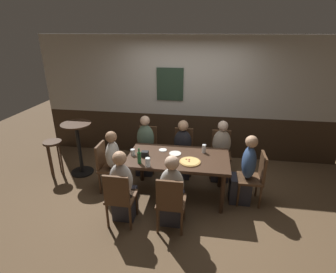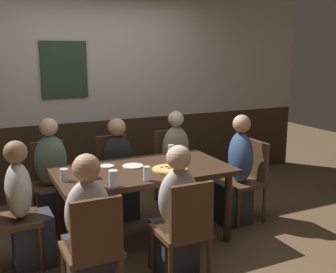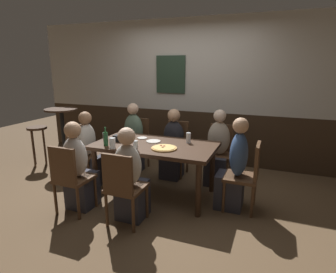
# 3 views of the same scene
# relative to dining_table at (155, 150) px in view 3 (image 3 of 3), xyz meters

# --- Properties ---
(ground_plane) EXTENTS (12.00, 12.00, 0.00)m
(ground_plane) POSITION_rel_dining_table_xyz_m (0.00, 0.00, -0.66)
(ground_plane) COLOR brown
(wall_back) EXTENTS (6.40, 0.13, 2.60)m
(wall_back) POSITION_rel_dining_table_xyz_m (-0.00, 1.65, 0.64)
(wall_back) COLOR #332316
(wall_back) RESTS_ON ground_plane
(dining_table) EXTENTS (1.66, 0.91, 0.74)m
(dining_table) POSITION_rel_dining_table_xyz_m (0.00, 0.00, 0.00)
(dining_table) COLOR #382316
(dining_table) RESTS_ON ground_plane
(chair_mid_far) EXTENTS (0.40, 0.40, 0.88)m
(chair_mid_far) POSITION_rel_dining_table_xyz_m (0.00, 0.87, -0.16)
(chair_mid_far) COLOR #513521
(chair_mid_far) RESTS_ON ground_plane
(chair_head_west) EXTENTS (0.40, 0.40, 0.88)m
(chair_head_west) POSITION_rel_dining_table_xyz_m (-1.25, 0.00, -0.16)
(chair_head_west) COLOR #513521
(chair_head_west) RESTS_ON ground_plane
(chair_right_far) EXTENTS (0.40, 0.40, 0.88)m
(chair_right_far) POSITION_rel_dining_table_xyz_m (0.73, 0.87, -0.16)
(chair_right_far) COLOR #513521
(chair_right_far) RESTS_ON ground_plane
(chair_mid_near) EXTENTS (0.40, 0.40, 0.88)m
(chair_mid_near) POSITION_rel_dining_table_xyz_m (0.00, -0.87, -0.16)
(chair_mid_near) COLOR #513521
(chair_mid_near) RESTS_ON ground_plane
(chair_left_near) EXTENTS (0.40, 0.40, 0.88)m
(chair_left_near) POSITION_rel_dining_table_xyz_m (-0.73, -0.87, -0.16)
(chair_left_near) COLOR #513521
(chair_left_near) RESTS_ON ground_plane
(chair_left_far) EXTENTS (0.40, 0.40, 0.88)m
(chair_left_far) POSITION_rel_dining_table_xyz_m (-0.73, 0.87, -0.16)
(chair_left_far) COLOR #513521
(chair_left_far) RESTS_ON ground_plane
(chair_head_east) EXTENTS (0.40, 0.40, 0.88)m
(chair_head_east) POSITION_rel_dining_table_xyz_m (1.25, 0.00, -0.16)
(chair_head_east) COLOR #513521
(chair_head_east) RESTS_ON ground_plane
(person_mid_far) EXTENTS (0.34, 0.37, 1.11)m
(person_mid_far) POSITION_rel_dining_table_xyz_m (-0.00, 0.71, -0.19)
(person_mid_far) COLOR #2D2D38
(person_mid_far) RESTS_ON ground_plane
(person_head_west) EXTENTS (0.37, 0.34, 1.12)m
(person_head_west) POSITION_rel_dining_table_xyz_m (-1.08, 0.00, -0.19)
(person_head_west) COLOR #2D2D38
(person_head_west) RESTS_ON ground_plane
(person_right_far) EXTENTS (0.34, 0.37, 1.15)m
(person_right_far) POSITION_rel_dining_table_xyz_m (0.73, 0.71, -0.18)
(person_right_far) COLOR #2D2D38
(person_right_far) RESTS_ON ground_plane
(person_mid_near) EXTENTS (0.34, 0.37, 1.13)m
(person_mid_near) POSITION_rel_dining_table_xyz_m (0.00, -0.71, -0.18)
(person_mid_near) COLOR #2D2D38
(person_mid_near) RESTS_ON ground_plane
(person_left_near) EXTENTS (0.34, 0.37, 1.14)m
(person_left_near) POSITION_rel_dining_table_xyz_m (-0.73, -0.71, -0.18)
(person_left_near) COLOR #2D2D38
(person_left_near) RESTS_ON ground_plane
(person_left_far) EXTENTS (0.34, 0.37, 1.17)m
(person_left_far) POSITION_rel_dining_table_xyz_m (-0.73, 0.71, -0.17)
(person_left_far) COLOR #2D2D38
(person_left_far) RESTS_ON ground_plane
(person_head_east) EXTENTS (0.37, 0.34, 1.18)m
(person_head_east) POSITION_rel_dining_table_xyz_m (1.09, 0.00, -0.16)
(person_head_east) COLOR #2D2D38
(person_head_east) RESTS_ON ground_plane
(pizza) EXTENTS (0.33, 0.33, 0.03)m
(pizza) POSITION_rel_dining_table_xyz_m (0.21, -0.16, 0.09)
(pizza) COLOR tan
(pizza) RESTS_ON dining_table
(tumbler_water) EXTENTS (0.07, 0.07, 0.11)m
(tumbler_water) POSITION_rel_dining_table_xyz_m (-0.75, -0.06, 0.13)
(tumbler_water) COLOR silver
(tumbler_water) RESTS_ON dining_table
(highball_clear) EXTENTS (0.06, 0.06, 0.14)m
(highball_clear) POSITION_rel_dining_table_xyz_m (0.41, 0.23, 0.14)
(highball_clear) COLOR silver
(highball_clear) RESTS_ON dining_table
(pint_glass_stout) EXTENTS (0.08, 0.08, 0.14)m
(pint_glass_stout) POSITION_rel_dining_table_xyz_m (-0.42, -0.39, 0.15)
(pint_glass_stout) COLOR silver
(pint_glass_stout) RESTS_ON dining_table
(beer_glass_tall) EXTENTS (0.06, 0.06, 0.13)m
(beer_glass_tall) POSITION_rel_dining_table_xyz_m (-0.11, -0.36, 0.14)
(beer_glass_tall) COLOR silver
(beer_glass_tall) RESTS_ON dining_table
(beer_bottle_green) EXTENTS (0.06, 0.06, 0.25)m
(beer_bottle_green) POSITION_rel_dining_table_xyz_m (-0.57, -0.31, 0.18)
(beer_bottle_green) COLOR #194723
(beer_bottle_green) RESTS_ON dining_table
(plate_white_large) EXTENTS (0.20, 0.20, 0.01)m
(plate_white_large) POSITION_rel_dining_table_xyz_m (-0.06, 0.10, 0.09)
(plate_white_large) COLOR white
(plate_white_large) RESTS_ON dining_table
(plate_white_small) EXTENTS (0.14, 0.14, 0.01)m
(plate_white_small) POSITION_rel_dining_table_xyz_m (-0.29, 0.20, 0.09)
(plate_white_small) COLOR white
(plate_white_small) RESTS_ON dining_table
(condiment_caddy) EXTENTS (0.11, 0.09, 0.09)m
(condiment_caddy) POSITION_rel_dining_table_xyz_m (-0.54, -0.07, 0.13)
(condiment_caddy) COLOR black
(condiment_caddy) RESTS_ON dining_table
(side_bar_table) EXTENTS (0.56, 0.56, 1.05)m
(side_bar_table) POSITION_rel_dining_table_xyz_m (-1.99, 0.46, -0.04)
(side_bar_table) COLOR black
(side_bar_table) RESTS_ON ground_plane
(bar_stool) EXTENTS (0.34, 0.34, 0.72)m
(bar_stool) POSITION_rel_dining_table_xyz_m (-2.44, 0.31, -0.09)
(bar_stool) COLOR #422B1C
(bar_stool) RESTS_ON ground_plane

